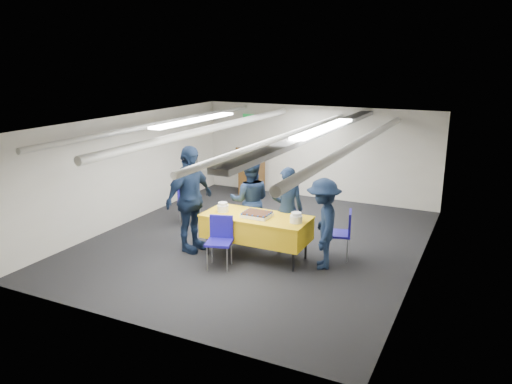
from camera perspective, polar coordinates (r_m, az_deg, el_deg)
ground at (r=9.69m, az=-0.01°, el=-5.65°), size 7.00×7.00×0.00m
room_shell at (r=9.53m, az=1.57°, el=5.29°), size 6.00×7.00×2.30m
serving_table at (r=8.78m, az=0.02°, el=-4.02°), size 1.88×0.84×0.77m
sheet_cake at (r=8.64m, az=0.10°, el=-2.58°), size 0.49×0.38×0.09m
plate_stack_left at (r=8.93m, az=-3.81°, el=-1.77°), size 0.20×0.20×0.17m
plate_stack_right at (r=8.35m, az=4.61°, el=-2.97°), size 0.21×0.21×0.18m
podium at (r=12.81m, az=-0.51°, el=2.41°), size 0.62×0.53×1.25m
chair_near at (r=8.45m, az=-4.11°, el=-5.05°), size 0.52×0.52×0.87m
chair_right at (r=8.86m, az=9.95°, el=-4.26°), size 0.51×0.51×0.87m
chair_left at (r=10.71m, az=-7.76°, el=-0.75°), size 0.59×0.59×0.87m
sailor_a at (r=8.96m, az=3.58°, el=-2.06°), size 0.68×0.57×1.59m
sailor_b at (r=9.50m, az=-0.70°, el=-1.00°), size 0.96×0.87×1.60m
sailor_c at (r=9.05m, az=-7.58°, el=-0.82°), size 0.64×1.20×1.95m
sailor_d at (r=8.37m, az=7.67°, el=-3.61°), size 0.87×1.13×1.54m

